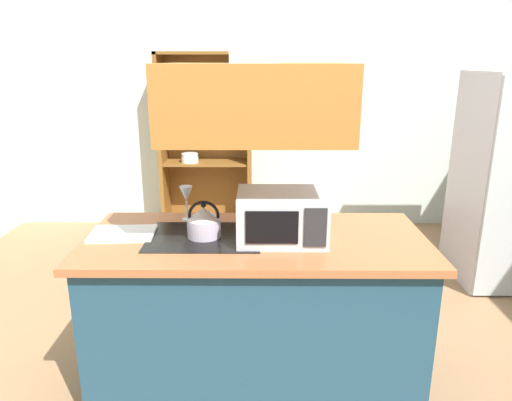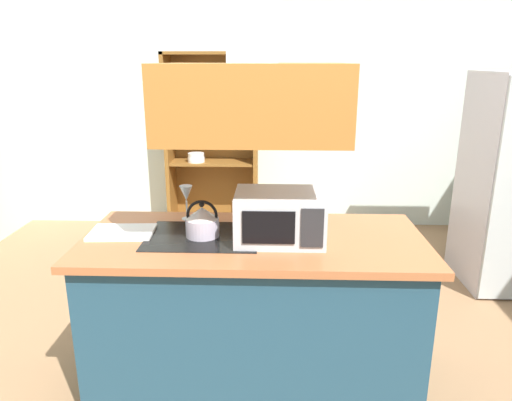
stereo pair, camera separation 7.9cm
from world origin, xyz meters
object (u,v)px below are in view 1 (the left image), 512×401
Objects in this scene: cutting_board at (123,234)px; wine_glass_on_counter at (186,195)px; dish_cabinet at (207,154)px; microwave at (282,216)px; kettle at (204,222)px.

cutting_board is 0.43m from wine_glass_on_counter.
dish_cabinet is 5.57× the size of cutting_board.
microwave reaches higher than wine_glass_on_counter.
microwave is at bearing -5.23° from kettle.
cutting_board is 0.74× the size of microwave.
kettle is (0.27, -2.63, 0.14)m from dish_cabinet.
dish_cabinet is 2.36m from wine_glass_on_counter.
dish_cabinet reaches higher than kettle.
kettle is 0.97× the size of wine_glass_on_counter.
dish_cabinet is 9.19× the size of wine_glass_on_counter.
wine_glass_on_counter is (0.14, -2.35, 0.21)m from dish_cabinet.
wine_glass_on_counter is (0.31, 0.26, 0.14)m from cutting_board.
dish_cabinet is 2.76m from microwave.
dish_cabinet reaches higher than wine_glass_on_counter.
cutting_board is (-0.17, -2.61, 0.07)m from dish_cabinet.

